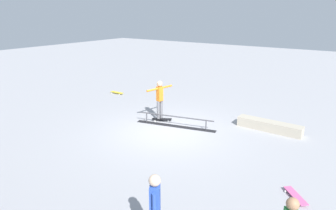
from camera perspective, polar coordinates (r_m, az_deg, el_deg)
ground_plane at (r=11.47m, az=-0.06°, el=-4.91°), size 60.00×60.00×0.00m
grind_rail at (r=11.87m, az=1.37°, el=-3.16°), size 3.20×0.99×0.43m
skate_ledge at (r=12.07m, az=18.46°, el=-3.75°), size 2.40×0.51×0.37m
skater_main at (r=12.32m, az=-1.57°, el=1.38°), size 0.34×1.32×1.65m
skateboard_main at (r=12.49m, az=-1.16°, el=-2.66°), size 0.79×0.57×0.09m
bystander_blue_shirt at (r=5.81m, az=-2.44°, el=-18.89°), size 0.27×0.34×1.59m
loose_skateboard_pink at (r=8.21m, az=22.84°, el=-15.42°), size 0.69×0.72×0.09m
loose_skateboard_yellow at (r=16.81m, az=-9.57°, el=2.33°), size 0.80×0.27×0.09m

